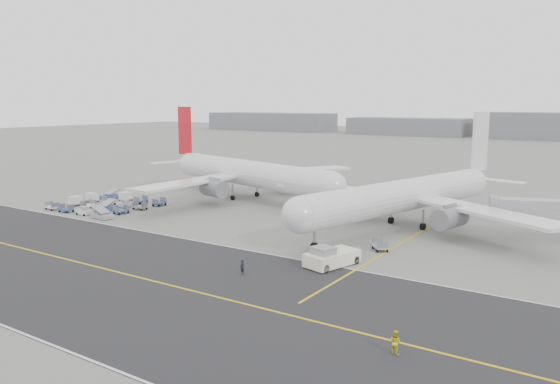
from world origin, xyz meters
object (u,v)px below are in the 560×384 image
Objects in this scene: airliner_a at (246,173)px; pushback_tug at (331,257)px; jet_bridge at (548,211)px; airliner_b at (407,195)px; ground_crew_b at (395,342)px; ground_crew_a at (242,267)px.

pushback_tug is (36.32, -31.54, -4.23)m from airliner_a.
jet_bridge is (55.96, -3.53, -1.16)m from airliner_a.
airliner_a reaches higher than airliner_b.
airliner_a is 27.31× the size of ground_crew_b.
airliner_a reaches higher than pushback_tug.
airliner_b is at bearing 171.06° from jet_bridge.
jet_bridge is (19.64, 28.01, 3.07)m from pushback_tug.
airliner_b is at bearing 105.09° from pushback_tug.
pushback_tug is at bearing -143.49° from jet_bridge.
ground_crew_a is 0.90× the size of ground_crew_b.
jet_bridge is 9.21× the size of ground_crew_a.
ground_crew_a is (-6.85, -8.48, -0.21)m from pushback_tug.
ground_crew_a is at bearing -144.44° from jet_bridge.
airliner_a is 37.01m from airliner_b.
pushback_tug reaches higher than ground_crew_a.
pushback_tug is 34.35m from jet_bridge.
airliner_b reaches higher than pushback_tug.
airliner_b is at bearing 91.04° from ground_crew_a.
airliner_b is 19.87m from jet_bridge.
airliner_b is at bearing -85.05° from airliner_a.
jet_bridge is at bearing 66.83° from ground_crew_a.
airliner_a is at bearing -175.76° from airliner_b.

